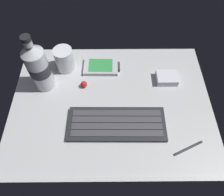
{
  "coord_description": "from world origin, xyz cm",
  "views": [
    {
      "loc": [
        -0.25,
        -34.51,
        57.8
      ],
      "look_at": [
        0.0,
        0.0,
        3.0
      ],
      "focal_mm": 33.58,
      "sensor_mm": 36.0,
      "label": 1
    }
  ],
  "objects_px": {
    "handheld_device": "(102,67)",
    "stylus_pen": "(189,148)",
    "charger_block": "(167,78)",
    "trackball_mouse": "(85,84)",
    "water_bottle": "(39,67)",
    "juice_cup": "(65,60)",
    "keyboard": "(118,124)"
  },
  "relations": [
    {
      "from": "water_bottle",
      "to": "charger_block",
      "type": "relative_size",
      "value": 2.97
    },
    {
      "from": "keyboard",
      "to": "stylus_pen",
      "type": "height_order",
      "value": "keyboard"
    },
    {
      "from": "handheld_device",
      "to": "water_bottle",
      "type": "distance_m",
      "value": 0.22
    },
    {
      "from": "water_bottle",
      "to": "charger_block",
      "type": "height_order",
      "value": "water_bottle"
    },
    {
      "from": "juice_cup",
      "to": "charger_block",
      "type": "bearing_deg",
      "value": -9.55
    },
    {
      "from": "water_bottle",
      "to": "handheld_device",
      "type": "bearing_deg",
      "value": 20.96
    },
    {
      "from": "trackball_mouse",
      "to": "keyboard",
      "type": "bearing_deg",
      "value": -53.48
    },
    {
      "from": "handheld_device",
      "to": "stylus_pen",
      "type": "distance_m",
      "value": 0.39
    },
    {
      "from": "stylus_pen",
      "to": "water_bottle",
      "type": "bearing_deg",
      "value": 128.6
    },
    {
      "from": "water_bottle",
      "to": "trackball_mouse",
      "type": "relative_size",
      "value": 9.45
    },
    {
      "from": "charger_block",
      "to": "stylus_pen",
      "type": "distance_m",
      "value": 0.24
    },
    {
      "from": "charger_block",
      "to": "stylus_pen",
      "type": "bearing_deg",
      "value": -83.4
    },
    {
      "from": "keyboard",
      "to": "charger_block",
      "type": "xyz_separation_m",
      "value": [
        0.17,
        0.17,
        0.0
      ]
    },
    {
      "from": "stylus_pen",
      "to": "keyboard",
      "type": "bearing_deg",
      "value": 135.98
    },
    {
      "from": "water_bottle",
      "to": "charger_block",
      "type": "bearing_deg",
      "value": 2.07
    },
    {
      "from": "keyboard",
      "to": "trackball_mouse",
      "type": "height_order",
      "value": "trackball_mouse"
    },
    {
      "from": "water_bottle",
      "to": "keyboard",
      "type": "bearing_deg",
      "value": -32.95
    },
    {
      "from": "juice_cup",
      "to": "water_bottle",
      "type": "xyz_separation_m",
      "value": [
        -0.06,
        -0.07,
        0.05
      ]
    },
    {
      "from": "handheld_device",
      "to": "charger_block",
      "type": "bearing_deg",
      "value": -14.13
    },
    {
      "from": "keyboard",
      "to": "water_bottle",
      "type": "xyz_separation_m",
      "value": [
        -0.24,
        0.15,
        0.08
      ]
    },
    {
      "from": "keyboard",
      "to": "charger_block",
      "type": "relative_size",
      "value": 4.16
    },
    {
      "from": "handheld_device",
      "to": "stylus_pen",
      "type": "height_order",
      "value": "handheld_device"
    },
    {
      "from": "water_bottle",
      "to": "trackball_mouse",
      "type": "bearing_deg",
      "value": -3.88
    },
    {
      "from": "juice_cup",
      "to": "trackball_mouse",
      "type": "height_order",
      "value": "juice_cup"
    },
    {
      "from": "charger_block",
      "to": "handheld_device",
      "type": "bearing_deg",
      "value": 165.87
    },
    {
      "from": "handheld_device",
      "to": "trackball_mouse",
      "type": "relative_size",
      "value": 5.85
    },
    {
      "from": "keyboard",
      "to": "stylus_pen",
      "type": "relative_size",
      "value": 3.06
    },
    {
      "from": "handheld_device",
      "to": "water_bottle",
      "type": "height_order",
      "value": "water_bottle"
    },
    {
      "from": "water_bottle",
      "to": "stylus_pen",
      "type": "distance_m",
      "value": 0.5
    },
    {
      "from": "handheld_device",
      "to": "water_bottle",
      "type": "bearing_deg",
      "value": -159.04
    },
    {
      "from": "keyboard",
      "to": "trackball_mouse",
      "type": "relative_size",
      "value": 13.23
    },
    {
      "from": "handheld_device",
      "to": "trackball_mouse",
      "type": "bearing_deg",
      "value": -125.13
    }
  ]
}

